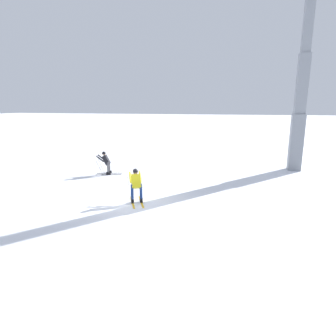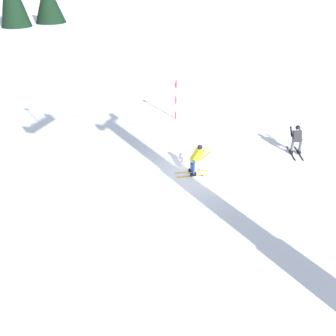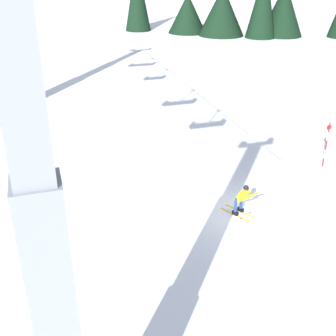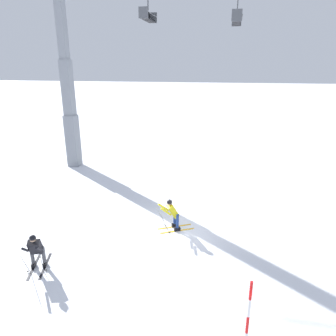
% 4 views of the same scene
% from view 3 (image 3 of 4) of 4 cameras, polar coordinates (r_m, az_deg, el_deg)
% --- Properties ---
extents(ground_plane, '(260.00, 260.00, 0.00)m').
position_cam_3_polar(ground_plane, '(19.44, 10.18, -5.88)').
color(ground_plane, white).
extents(skier_carving_main, '(1.71, 1.29, 1.65)m').
position_cam_3_polar(skier_carving_main, '(18.85, 9.77, -3.82)').
color(skier_carving_main, yellow).
rests_on(skier_carving_main, ground_plane).
extents(lift_tower_near, '(0.82, 2.28, 11.92)m').
position_cam_3_polar(lift_tower_near, '(7.61, -14.30, -19.67)').
color(lift_tower_near, gray).
rests_on(lift_tower_near, ground_plane).
extents(lift_tower_far, '(0.85, 2.46, 11.92)m').
position_cam_3_polar(lift_tower_far, '(34.65, -18.07, 16.42)').
color(lift_tower_far, gray).
rests_on(lift_tower_far, ground_plane).
extents(trail_marker_pole, '(0.07, 0.28, 2.48)m').
position_cam_3_polar(trail_marker_pole, '(24.08, 20.13, 3.03)').
color(trail_marker_pole, red).
rests_on(trail_marker_pole, ground_plane).
extents(tree_line_ridge, '(20.22, 33.89, 9.56)m').
position_cam_3_polar(tree_line_ridge, '(62.77, 11.87, 19.98)').
color(tree_line_ridge, black).
rests_on(tree_line_ridge, ground_plane).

